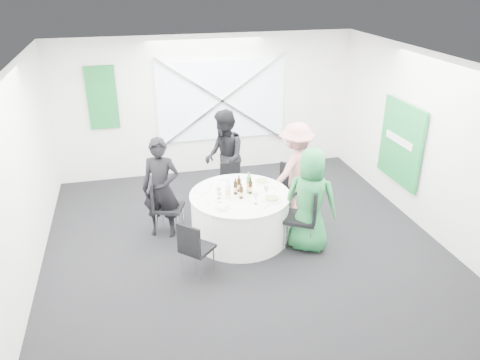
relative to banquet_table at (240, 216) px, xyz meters
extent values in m
plane|color=black|center=(0.00, -0.20, -0.38)|extent=(6.00, 6.00, 0.00)
plane|color=silver|center=(0.00, -0.20, 2.42)|extent=(6.00, 6.00, 0.00)
plane|color=white|center=(0.00, 2.80, 1.02)|extent=(6.00, 0.00, 6.00)
plane|color=white|center=(0.00, -3.20, 1.02)|extent=(6.00, 0.00, 6.00)
plane|color=white|center=(-3.00, -0.20, 1.02)|extent=(0.00, 6.00, 6.00)
plane|color=white|center=(3.00, -0.20, 1.02)|extent=(0.00, 6.00, 6.00)
cube|color=silver|center=(0.30, 2.76, 1.12)|extent=(2.60, 0.03, 1.60)
cube|color=silver|center=(0.30, 2.72, 1.12)|extent=(2.63, 0.05, 1.84)
cube|color=silver|center=(0.30, 2.72, 1.12)|extent=(2.63, 0.05, 1.84)
cube|color=#146524|center=(-2.00, 2.75, 1.32)|extent=(0.55, 0.04, 1.20)
cube|color=#18883A|center=(2.94, 0.40, 0.82)|extent=(0.05, 1.20, 1.40)
cylinder|color=white|center=(0.00, 0.00, -0.01)|extent=(1.52, 1.52, 0.74)
cylinder|color=white|center=(0.00, 0.00, 0.37)|extent=(1.56, 1.56, 0.02)
cube|color=black|center=(0.08, 0.94, 0.02)|extent=(0.41, 0.41, 0.04)
cube|color=black|center=(0.10, 1.12, 0.25)|extent=(0.36, 0.07, 0.40)
cylinder|color=silver|center=(0.25, 1.08, -0.19)|extent=(0.02, 0.02, 0.39)
cylinder|color=silver|center=(-0.06, 1.11, -0.19)|extent=(0.02, 0.02, 0.39)
cylinder|color=silver|center=(0.22, 0.78, -0.19)|extent=(0.02, 0.02, 0.39)
cylinder|color=silver|center=(-0.08, 0.80, -0.19)|extent=(0.02, 0.02, 0.39)
cube|color=black|center=(-1.07, 0.41, 0.07)|extent=(0.54, 0.54, 0.05)
cube|color=black|center=(-1.25, 0.48, 0.32)|extent=(0.18, 0.39, 0.45)
cylinder|color=silver|center=(-1.16, 0.62, -0.17)|extent=(0.02, 0.02, 0.43)
cylinder|color=silver|center=(-1.29, 0.31, -0.17)|extent=(0.02, 0.02, 0.43)
cylinder|color=silver|center=(-0.85, 0.50, -0.17)|extent=(0.02, 0.02, 0.43)
cylinder|color=silver|center=(-0.97, 0.19, -0.17)|extent=(0.02, 0.02, 0.43)
cube|color=black|center=(0.84, 0.49, 0.06)|extent=(0.57, 0.57, 0.05)
cube|color=black|center=(1.01, 0.59, 0.31)|extent=(0.23, 0.36, 0.44)
cylinder|color=silver|center=(1.07, 0.43, -0.17)|extent=(0.02, 0.02, 0.42)
cylinder|color=silver|center=(0.90, 0.72, -0.17)|extent=(0.02, 0.02, 0.42)
cylinder|color=silver|center=(0.78, 0.26, -0.17)|extent=(0.02, 0.02, 0.42)
cylinder|color=silver|center=(0.61, 0.55, -0.17)|extent=(0.02, 0.02, 0.42)
cube|color=black|center=(0.83, -0.50, 0.11)|extent=(0.63, 0.63, 0.05)
cube|color=black|center=(1.02, -0.61, 0.39)|extent=(0.26, 0.40, 0.49)
cylinder|color=silver|center=(0.89, -0.75, -0.14)|extent=(0.02, 0.02, 0.47)
cylinder|color=silver|center=(1.08, -0.43, -0.14)|extent=(0.02, 0.02, 0.47)
cylinder|color=silver|center=(0.57, -0.56, -0.14)|extent=(0.02, 0.02, 0.47)
cylinder|color=silver|center=(0.76, -0.24, -0.14)|extent=(0.02, 0.02, 0.47)
cube|color=black|center=(-0.81, -0.82, 0.04)|extent=(0.55, 0.55, 0.05)
cube|color=black|center=(-0.94, -0.95, 0.27)|extent=(0.29, 0.29, 0.42)
cylinder|color=silver|center=(-1.03, -0.82, -0.18)|extent=(0.02, 0.02, 0.40)
cylinder|color=silver|center=(-0.81, -1.04, -0.18)|extent=(0.02, 0.02, 0.40)
cylinder|color=silver|center=(-0.81, -0.60, -0.18)|extent=(0.02, 0.02, 0.40)
cylinder|color=silver|center=(-0.58, -0.82, -0.18)|extent=(0.02, 0.02, 0.40)
imported|color=black|center=(-1.17, 0.39, 0.43)|extent=(0.69, 0.56, 1.63)
imported|color=black|center=(0.03, 1.29, 0.48)|extent=(0.48, 0.85, 1.72)
imported|color=tan|center=(1.11, 0.57, 0.44)|extent=(1.17, 0.92, 1.64)
imported|color=#227D3E|center=(0.94, -0.55, 0.43)|extent=(0.94, 0.84, 1.61)
cylinder|color=white|center=(0.04, 0.56, 0.39)|extent=(0.30, 0.30, 0.01)
cylinder|color=white|center=(-0.53, 0.28, 0.39)|extent=(0.27, 0.27, 0.01)
cylinder|color=white|center=(0.45, 0.34, 0.39)|extent=(0.28, 0.28, 0.01)
cylinder|color=#A2B963|center=(0.45, 0.34, 0.41)|extent=(0.18, 0.18, 0.02)
cylinder|color=white|center=(0.42, -0.31, 0.39)|extent=(0.30, 0.30, 0.01)
cylinder|color=#A2B963|center=(0.42, -0.31, 0.41)|extent=(0.19, 0.19, 0.02)
cylinder|color=white|center=(-0.34, -0.36, 0.39)|extent=(0.26, 0.26, 0.01)
cube|color=white|center=(-0.36, -0.41, 0.42)|extent=(0.19, 0.19, 0.04)
cylinder|color=#321D09|center=(-0.07, 0.02, 0.48)|extent=(0.06, 0.06, 0.20)
cylinder|color=#321D09|center=(-0.07, 0.02, 0.61)|extent=(0.02, 0.02, 0.06)
cylinder|color=#E5C679|center=(-0.07, 0.02, 0.46)|extent=(0.06, 0.06, 0.07)
cylinder|color=#321D09|center=(0.01, 0.10, 0.48)|extent=(0.06, 0.06, 0.21)
cylinder|color=#321D09|center=(0.01, 0.10, 0.62)|extent=(0.02, 0.02, 0.06)
cylinder|color=#E5C679|center=(0.01, 0.10, 0.46)|extent=(0.06, 0.06, 0.07)
cylinder|color=#321D09|center=(0.16, -0.01, 0.48)|extent=(0.06, 0.06, 0.20)
cylinder|color=#321D09|center=(0.16, -0.01, 0.61)|extent=(0.02, 0.02, 0.06)
cylinder|color=#E5C679|center=(0.16, -0.01, 0.46)|extent=(0.06, 0.06, 0.07)
cylinder|color=#321D09|center=(-0.02, -0.14, 0.47)|extent=(0.06, 0.06, 0.18)
cylinder|color=#321D09|center=(-0.02, -0.14, 0.59)|extent=(0.02, 0.02, 0.06)
cylinder|color=#E5C679|center=(-0.02, -0.14, 0.45)|extent=(0.06, 0.06, 0.06)
cylinder|color=green|center=(0.15, 0.03, 0.52)|extent=(0.08, 0.08, 0.27)
cylinder|color=green|center=(0.15, 0.03, 0.68)|extent=(0.03, 0.03, 0.06)
cylinder|color=#E5C679|center=(0.15, 0.03, 0.49)|extent=(0.08, 0.08, 0.10)
cylinder|color=white|center=(-0.20, -0.06, 0.49)|extent=(0.08, 0.08, 0.23)
cylinder|color=white|center=(-0.20, -0.06, 0.64)|extent=(0.03, 0.03, 0.06)
cylinder|color=#E5C679|center=(-0.20, -0.06, 0.47)|extent=(0.08, 0.08, 0.08)
cylinder|color=white|center=(0.36, -0.19, 0.38)|extent=(0.06, 0.06, 0.00)
cylinder|color=white|center=(0.36, -0.19, 0.43)|extent=(0.01, 0.01, 0.10)
cone|color=white|center=(0.36, -0.19, 0.51)|extent=(0.07, 0.07, 0.08)
cylinder|color=white|center=(0.15, -0.37, 0.38)|extent=(0.06, 0.06, 0.00)
cylinder|color=white|center=(0.15, -0.37, 0.43)|extent=(0.01, 0.01, 0.10)
cone|color=white|center=(0.15, -0.37, 0.51)|extent=(0.07, 0.07, 0.08)
cylinder|color=white|center=(-0.34, -0.06, 0.38)|extent=(0.06, 0.06, 0.00)
cylinder|color=white|center=(-0.34, -0.06, 0.43)|extent=(0.01, 0.01, 0.10)
cone|color=white|center=(-0.34, -0.06, 0.51)|extent=(0.07, 0.07, 0.08)
cylinder|color=white|center=(-0.37, -0.22, 0.38)|extent=(0.06, 0.06, 0.00)
cylinder|color=white|center=(-0.37, -0.22, 0.43)|extent=(0.01, 0.01, 0.10)
cone|color=white|center=(-0.37, -0.22, 0.51)|extent=(0.07, 0.07, 0.08)
cube|color=silver|center=(0.57, 0.08, 0.38)|extent=(0.08, 0.14, 0.01)
cube|color=silver|center=(0.43, 0.38, 0.38)|extent=(0.08, 0.14, 0.01)
cube|color=silver|center=(0.27, -0.51, 0.38)|extent=(0.12, 0.12, 0.01)
cube|color=silver|center=(0.51, -0.27, 0.38)|extent=(0.12, 0.12, 0.01)
cube|color=silver|center=(-0.54, -0.19, 0.38)|extent=(0.10, 0.13, 0.01)
cube|color=silver|center=(-0.34, -0.47, 0.38)|extent=(0.10, 0.13, 0.01)
cube|color=silver|center=(0.18, 0.55, 0.38)|extent=(0.15, 0.02, 0.01)
cube|color=silver|center=(-0.13, 0.56, 0.38)|extent=(0.15, 0.03, 0.01)
cube|color=silver|center=(-0.36, 0.45, 0.38)|extent=(0.10, 0.13, 0.01)
cube|color=silver|center=(-0.57, 0.09, 0.38)|extent=(0.08, 0.14, 0.01)
camera|label=1|loc=(-1.54, -6.27, 3.58)|focal=35.00mm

